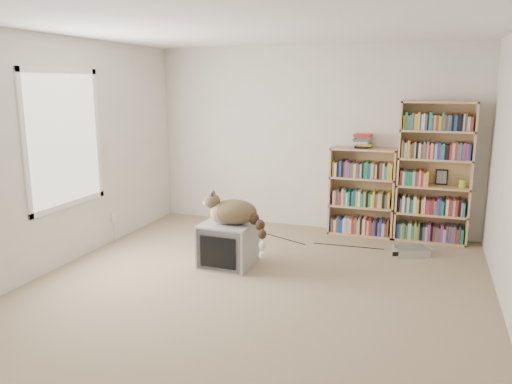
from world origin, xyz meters
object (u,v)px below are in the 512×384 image
(cat, at_px, (238,216))
(bookcase_tall, at_px, (434,176))
(dvd_player, at_px, (411,251))
(bookcase_short, at_px, (362,195))
(crt_tv, at_px, (228,245))

(cat, height_order, bookcase_tall, bookcase_tall)
(bookcase_tall, relative_size, dvd_player, 4.70)
(bookcase_tall, height_order, bookcase_short, bookcase_tall)
(crt_tv, bearing_deg, bookcase_short, 56.17)
(bookcase_short, distance_m, dvd_player, 1.07)
(dvd_player, bearing_deg, bookcase_tall, 51.64)
(crt_tv, height_order, cat, cat)
(bookcase_tall, bearing_deg, bookcase_short, 179.94)
(cat, xyz_separation_m, bookcase_tall, (1.98, 1.74, 0.26))
(crt_tv, xyz_separation_m, bookcase_short, (1.23, 1.71, 0.29))
(bookcase_tall, xyz_separation_m, dvd_player, (-0.20, -0.66, -0.81))
(bookcase_short, bearing_deg, dvd_player, -43.81)
(crt_tv, relative_size, bookcase_short, 0.49)
(cat, bearing_deg, crt_tv, 156.08)
(bookcase_tall, distance_m, dvd_player, 1.06)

